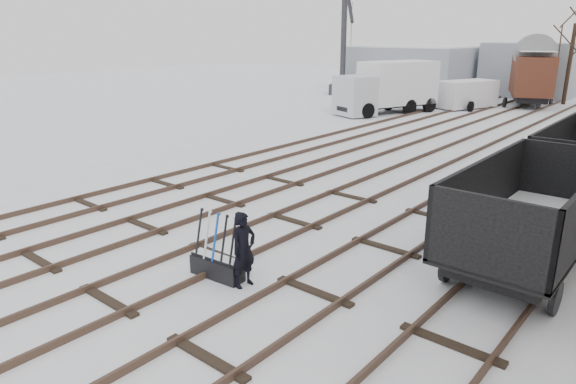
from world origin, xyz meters
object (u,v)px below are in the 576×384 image
at_px(freight_wagon_a, 529,229).
at_px(worker, 244,250).
at_px(ground_frame, 217,265).
at_px(crane, 344,63).
at_px(box_van_wagon, 532,74).
at_px(panel_van, 467,94).
at_px(lorry, 388,87).

bearing_deg(freight_wagon_a, worker, -131.67).
height_order(ground_frame, crane, crane).
distance_m(box_van_wagon, panel_van, 5.23).
relative_size(ground_frame, freight_wagon_a, 0.25).
distance_m(lorry, panel_van, 6.66).
xyz_separation_m(worker, lorry, (-10.00, 23.93, 0.92)).
relative_size(worker, crane, 0.16).
bearing_deg(box_van_wagon, worker, -105.24).
height_order(ground_frame, freight_wagon_a, freight_wagon_a).
bearing_deg(box_van_wagon, lorry, -144.56).
bearing_deg(ground_frame, freight_wagon_a, 39.73).
bearing_deg(ground_frame, worker, 2.96).
height_order(box_van_wagon, crane, crane).
height_order(panel_van, crane, crane).
distance_m(box_van_wagon, lorry, 11.65).
relative_size(ground_frame, crane, 0.15).
height_order(lorry, panel_van, lorry).
distance_m(ground_frame, lorry, 25.79).
bearing_deg(box_van_wagon, ground_frame, -106.52).
height_order(ground_frame, lorry, lorry).
distance_m(worker, crane, 36.71).
bearing_deg(box_van_wagon, freight_wagon_a, -95.87).
xyz_separation_m(ground_frame, panel_van, (-6.07, 29.84, 0.74)).
xyz_separation_m(freight_wagon_a, panel_van, (-11.19, 24.83, 0.09)).
relative_size(ground_frame, box_van_wagon, 0.25).
relative_size(lorry, panel_van, 1.62).
bearing_deg(box_van_wagon, crane, 166.55).
distance_m(ground_frame, crane, 36.45).
xyz_separation_m(ground_frame, freight_wagon_a, (5.11, 5.00, 0.65)).
bearing_deg(panel_van, worker, -56.58).
bearing_deg(crane, freight_wagon_a, -73.98).
xyz_separation_m(freight_wagon_a, box_van_wagon, (-8.00, 28.77, 1.41)).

